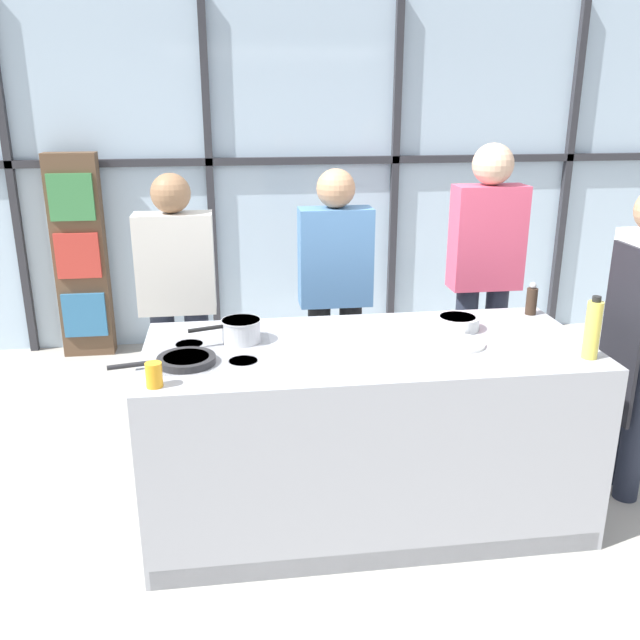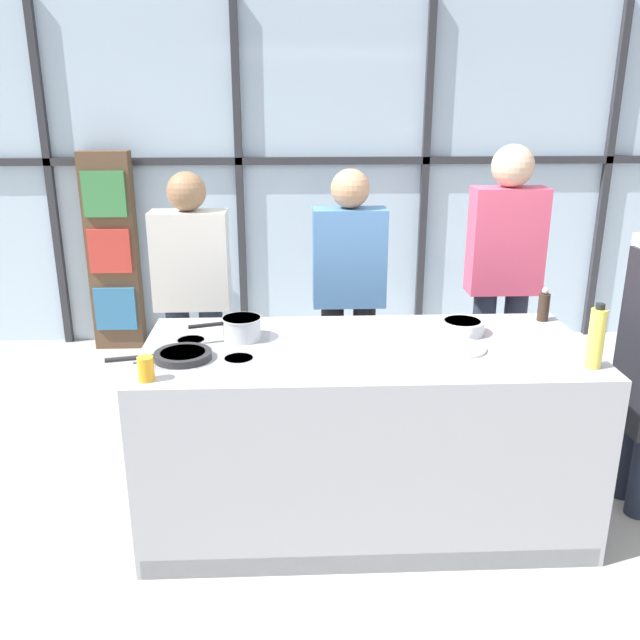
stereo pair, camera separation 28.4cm
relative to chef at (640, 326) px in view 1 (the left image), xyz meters
The scene contains 15 objects.
ground_plane 1.70m from the chef, behind, with size 18.00×18.00×0.00m, color #ADA89E.
back_window_wall 3.07m from the chef, 117.62° to the left, with size 6.40×0.10×2.80m.
bookshelf 4.09m from the chef, 142.17° to the left, with size 0.40×0.19×1.64m.
demo_island 1.49m from the chef, behind, with size 2.12×0.93×0.92m.
chef is the anchor object (origin of this frame).
spectator_far_left 2.55m from the chef, 157.69° to the left, with size 0.45×0.23×1.64m.
spectator_center_left 1.71m from the chef, 145.48° to the left, with size 0.44×0.23×1.65m.
spectator_center_right 1.07m from the chef, 115.20° to the left, with size 0.44×0.25×1.79m.
frying_pan 2.27m from the chef, behind, with size 0.46×0.26×0.04m.
saucepan 2.01m from the chef, behind, with size 0.34×0.19×0.11m.
white_plate 0.99m from the chef, behind, with size 0.26×0.26×0.01m, color white.
mixing_bowl 0.92m from the chef, behind, with size 0.22×0.22×0.07m.
oil_bottle 0.57m from the chef, 143.78° to the right, with size 0.07×0.07×0.29m.
pepper_grinder 0.54m from the chef, 144.43° to the left, with size 0.06×0.06×0.18m.
juice_glass_near 2.40m from the chef, behind, with size 0.07×0.07×0.10m, color orange.
Camera 1 is at (-0.63, -2.96, 2.06)m, focal length 38.00 mm.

